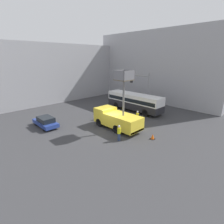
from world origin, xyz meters
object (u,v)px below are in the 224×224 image
at_px(road_worker_directing, 137,117).
at_px(parked_car_curbside, 46,122).
at_px(utility_truck, 117,118).
at_px(road_worker_near_truck, 119,133).
at_px(city_bus, 134,101).
at_px(traffic_light_pole, 143,87).
at_px(traffic_cone_near_truck, 153,137).

bearing_deg(road_worker_directing, parked_car_curbside, 57.50).
xyz_separation_m(utility_truck, road_worker_near_truck, (-2.31, -2.62, -0.57)).
xyz_separation_m(utility_truck, road_worker_directing, (3.35, -0.74, -0.56)).
bearing_deg(utility_truck, city_bus, 23.97).
bearing_deg(road_worker_directing, traffic_light_pole, -53.61).
relative_size(utility_truck, traffic_light_pole, 1.16).
bearing_deg(road_worker_directing, traffic_cone_near_truck, 154.61).
height_order(road_worker_near_truck, road_worker_directing, road_worker_directing).
height_order(city_bus, parked_car_curbside, city_bus).
height_order(utility_truck, city_bus, utility_truck).
distance_m(city_bus, parked_car_curbside, 14.79).
distance_m(utility_truck, road_worker_directing, 3.47).
xyz_separation_m(road_worker_near_truck, parked_car_curbside, (-4.11, 9.65, -0.21)).
bearing_deg(utility_truck, traffic_light_pole, 13.81).
height_order(road_worker_directing, parked_car_curbside, road_worker_directing).
xyz_separation_m(traffic_light_pole, traffic_cone_near_truck, (-7.24, -7.00, -4.14)).
distance_m(traffic_light_pole, traffic_cone_near_truck, 10.89).
height_order(road_worker_directing, traffic_cone_near_truck, road_worker_directing).
bearing_deg(traffic_light_pole, road_worker_near_truck, -155.98).
bearing_deg(traffic_light_pole, city_bus, 91.96).
height_order(traffic_light_pole, parked_car_curbside, traffic_light_pole).
bearing_deg(traffic_light_pole, traffic_cone_near_truck, -135.96).
relative_size(road_worker_directing, traffic_cone_near_truck, 3.09).
height_order(city_bus, traffic_light_pole, traffic_light_pole).
xyz_separation_m(city_bus, traffic_light_pole, (0.05, -1.56, 2.63)).
height_order(road_worker_near_truck, parked_car_curbside, road_worker_near_truck).
bearing_deg(road_worker_near_truck, traffic_light_pole, 83.51).
bearing_deg(road_worker_near_truck, road_worker_directing, 77.82).
xyz_separation_m(road_worker_near_truck, traffic_cone_near_truck, (3.02, -2.43, -0.64)).
bearing_deg(city_bus, road_worker_directing, 129.47).
distance_m(traffic_light_pole, road_worker_directing, 6.38).
relative_size(city_bus, traffic_cone_near_truck, 17.15).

